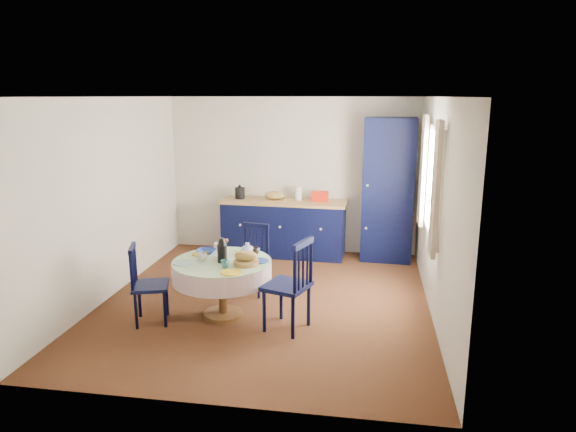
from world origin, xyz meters
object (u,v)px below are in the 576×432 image
object	(u,v)px
pantry_cabinet	(388,190)
mug_d	(218,247)
kitchen_counter	(284,227)
mug_b	(225,264)
cobalt_bowl	(206,252)
mug_a	(202,257)
dining_table	(223,270)
chair_far	(253,258)
chair_right	(290,284)
chair_left	(147,284)
mug_c	(254,251)

from	to	relation	value
pantry_cabinet	mug_d	world-z (taller)	pantry_cabinet
kitchen_counter	mug_b	xyz separation A→B (m)	(-0.20, -2.73, 0.26)
kitchen_counter	mug_b	size ratio (longest dim) A/B	21.57
cobalt_bowl	mug_a	bearing A→B (deg)	-82.09
dining_table	kitchen_counter	bearing A→B (deg)	83.42
kitchen_counter	chair_far	bearing A→B (deg)	-91.97
pantry_cabinet	dining_table	bearing A→B (deg)	-124.61
cobalt_bowl	chair_right	bearing A→B (deg)	-22.06
mug_b	chair_far	bearing A→B (deg)	86.50
chair_left	mug_a	xyz separation A→B (m)	(0.57, 0.25, 0.27)
mug_b	kitchen_counter	bearing A→B (deg)	85.86
mug_b	mug_a	bearing A→B (deg)	146.64
mug_c	cobalt_bowl	distance (m)	0.58
dining_table	chair_far	xyz separation A→B (m)	(0.15, 0.82, -0.11)
pantry_cabinet	dining_table	world-z (taller)	pantry_cabinet
chair_right	mug_c	size ratio (longest dim) A/B	8.62
mug_d	cobalt_bowl	distance (m)	0.18
chair_far	chair_left	bearing A→B (deg)	-120.64
chair_right	mug_b	world-z (taller)	chair_right
cobalt_bowl	mug_b	bearing A→B (deg)	-52.38
mug_b	cobalt_bowl	xyz separation A→B (m)	(-0.36, 0.47, -0.02)
chair_left	mug_a	distance (m)	0.68
chair_far	mug_a	bearing A→B (deg)	-104.11
dining_table	chair_left	xyz separation A→B (m)	(-0.81, -0.28, -0.11)
chair_far	chair_right	world-z (taller)	chair_right
chair_far	mug_c	bearing A→B (deg)	-64.33
dining_table	chair_right	bearing A→B (deg)	-14.64
pantry_cabinet	mug_a	distance (m)	3.35
chair_far	mug_d	distance (m)	0.62
dining_table	mug_c	world-z (taller)	dining_table
mug_b	cobalt_bowl	distance (m)	0.59
mug_a	mug_b	xyz separation A→B (m)	(0.32, -0.21, -0.00)
chair_far	mug_b	size ratio (longest dim) A/B	9.53
mug_a	cobalt_bowl	distance (m)	0.26
kitchen_counter	mug_c	xyz separation A→B (m)	(0.02, -2.22, 0.27)
dining_table	mug_d	bearing A→B (deg)	113.88
dining_table	mug_d	xyz separation A→B (m)	(-0.16, 0.37, 0.16)
chair_right	mug_d	xyz separation A→B (m)	(-0.97, 0.58, 0.20)
pantry_cabinet	mug_a	world-z (taller)	pantry_cabinet
chair_right	mug_d	world-z (taller)	chair_right
kitchen_counter	mug_a	world-z (taller)	kitchen_counter
chair_left	mug_a	world-z (taller)	chair_left
kitchen_counter	chair_right	xyz separation A→B (m)	(0.52, -2.70, 0.06)
chair_right	cobalt_bowl	size ratio (longest dim) A/B	4.69
kitchen_counter	chair_left	size ratio (longest dim) A/B	2.23
chair_right	mug_d	size ratio (longest dim) A/B	9.92
pantry_cabinet	dining_table	distance (m)	3.21
chair_right	mug_d	distance (m)	1.15
chair_right	pantry_cabinet	bearing A→B (deg)	177.67
chair_right	cobalt_bowl	world-z (taller)	chair_right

